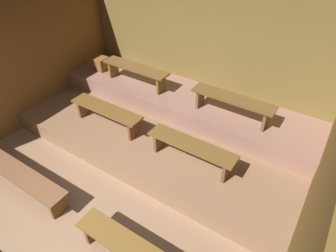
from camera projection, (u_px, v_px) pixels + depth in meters
The scene contains 12 objects.
ground at pixel (143, 161), 5.38m from camera, with size 6.15×4.88×0.08m, color #8A684D.
wall_back at pixel (201, 52), 5.91m from camera, with size 6.15×0.06×2.60m, color brown.
wall_left at pixel (28, 58), 5.71m from camera, with size 0.06×4.88×2.60m, color brown.
wall_right at pixel (325, 170), 3.39m from camera, with size 0.06×4.88×2.60m, color brown.
platform_lower at pixel (164, 132), 5.72m from camera, with size 5.35×2.65×0.32m, color #835F43.
platform_middle at pixel (184, 101), 6.00m from camera, with size 5.35×1.21×0.32m, color #8D6354.
bench_floor_left at pixel (15, 172), 4.67m from camera, with size 2.18×0.33×0.39m.
bench_lower_left at pixel (107, 112), 5.45m from camera, with size 1.49×0.33×0.39m.
bench_lower_right at pixel (191, 148), 4.67m from camera, with size 1.49×0.33×0.39m.
bench_middle_left at pixel (136, 70), 6.06m from camera, with size 1.49×0.33×0.39m.
bench_middle_right at pixel (232, 102), 5.14m from camera, with size 1.49×0.33×0.39m.
wooden_crate_middle at pixel (101, 64), 6.68m from camera, with size 0.29×0.29×0.29m, color brown.
Camera 1 is at (2.48, -0.92, 3.79)m, focal length 31.46 mm.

